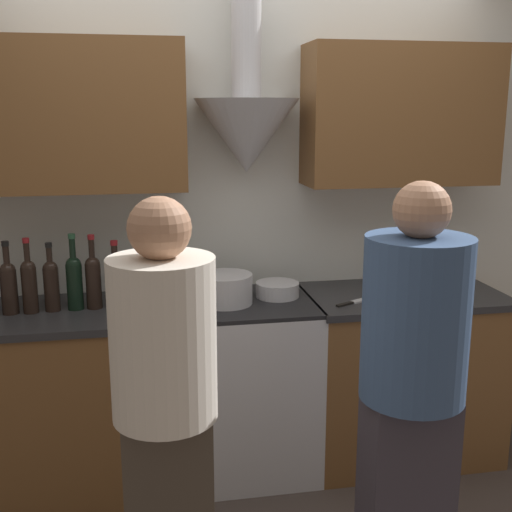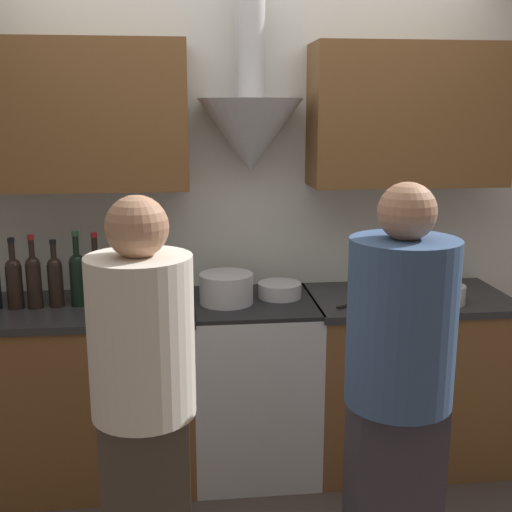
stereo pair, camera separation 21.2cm
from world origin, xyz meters
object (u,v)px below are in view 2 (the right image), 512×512
at_px(wine_bottle_7, 118,278).
at_px(orange_fruit, 399,289).
at_px(wine_bottle_4, 55,279).
at_px(stove_range, 254,384).
at_px(wine_bottle_8, 140,279).
at_px(person_foreground_left, 144,409).
at_px(wine_bottle_6, 96,276).
at_px(mixing_bowl, 280,290).
at_px(person_foreground_right, 398,386).
at_px(saucepan, 450,295).
at_px(wine_bottle_3, 34,279).
at_px(wine_bottle_2, 14,280).
at_px(stock_pot, 226,288).
at_px(wine_bottle_5, 78,276).

distance_m(wine_bottle_7, orange_fruit, 1.40).
xyz_separation_m(wine_bottle_4, orange_fruit, (1.69, -0.04, -0.09)).
xyz_separation_m(stove_range, wine_bottle_8, (-0.56, 0.01, 0.57)).
xyz_separation_m(stove_range, person_foreground_left, (-0.48, -1.07, 0.41)).
relative_size(wine_bottle_6, mixing_bowl, 1.62).
distance_m(stove_range, orange_fruit, 0.89).
bearing_deg(mixing_bowl, wine_bottle_4, -178.20).
bearing_deg(person_foreground_right, wine_bottle_7, 136.78).
bearing_deg(saucepan, mixing_bowl, 165.54).
relative_size(wine_bottle_3, wine_bottle_4, 1.09).
bearing_deg(wine_bottle_2, stove_range, 0.07).
xyz_separation_m(wine_bottle_4, person_foreground_left, (0.48, -1.08, -0.17)).
distance_m(wine_bottle_2, orange_fruit, 1.88).
bearing_deg(orange_fruit, person_foreground_left, -139.44).
distance_m(wine_bottle_6, wine_bottle_8, 0.21).
xyz_separation_m(wine_bottle_7, person_foreground_left, (0.18, -1.08, -0.17)).
xyz_separation_m(wine_bottle_2, mixing_bowl, (1.28, 0.05, -0.10)).
bearing_deg(wine_bottle_6, orange_fruit, -1.63).
bearing_deg(stock_pot, wine_bottle_2, 178.64).
xyz_separation_m(wine_bottle_7, mixing_bowl, (0.80, 0.04, -0.09)).
height_order(wine_bottle_6, person_foreground_left, person_foreground_left).
bearing_deg(person_foreground_left, mixing_bowl, 61.04).
distance_m(wine_bottle_2, person_foreground_right, 1.85).
bearing_deg(wine_bottle_2, wine_bottle_3, -1.12).
height_order(wine_bottle_5, wine_bottle_6, wine_bottle_5).
relative_size(wine_bottle_5, mixing_bowl, 1.66).
bearing_deg(wine_bottle_4, stove_range, -0.62).
distance_m(stove_range, saucepan, 1.08).
distance_m(stove_range, wine_bottle_5, 1.04).
distance_m(wine_bottle_4, wine_bottle_6, 0.19).
bearing_deg(wine_bottle_5, wine_bottle_4, -177.74).
bearing_deg(person_foreground_left, orange_fruit, 40.56).
distance_m(stove_range, person_foreground_left, 1.24).
height_order(wine_bottle_2, wine_bottle_8, wine_bottle_2).
distance_m(wine_bottle_7, mixing_bowl, 0.80).
distance_m(wine_bottle_5, orange_fruit, 1.59).
relative_size(wine_bottle_7, person_foreground_right, 0.20).
xyz_separation_m(wine_bottle_2, wine_bottle_6, (0.38, 0.02, 0.00)).
bearing_deg(orange_fruit, mixing_bowl, 173.22).
xyz_separation_m(stove_range, wine_bottle_2, (-1.14, -0.00, 0.59)).
bearing_deg(wine_bottle_2, stock_pot, -1.36).
xyz_separation_m(stock_pot, saucepan, (1.08, -0.14, -0.03)).
relative_size(stove_range, wine_bottle_8, 2.90).
relative_size(stove_range, wine_bottle_5, 2.47).
bearing_deg(wine_bottle_6, saucepan, -6.00).
bearing_deg(wine_bottle_8, wine_bottle_2, -179.35).
height_order(wine_bottle_8, stock_pot, wine_bottle_8).
xyz_separation_m(stock_pot, mixing_bowl, (0.27, 0.07, -0.04)).
distance_m(stove_range, wine_bottle_7, 0.88).
xyz_separation_m(stove_range, orange_fruit, (0.74, -0.03, 0.49)).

